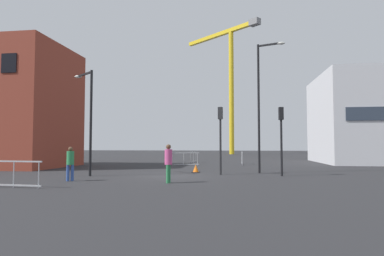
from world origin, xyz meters
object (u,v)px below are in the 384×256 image
traffic_cone_striped (196,169)px  traffic_light_island (220,129)px  traffic_light_far (281,129)px  pedestrian_waiting (168,160)px  streetlamp_tall (262,98)px  streetlamp_short (89,112)px  construction_crane (230,70)px  pedestrian_walking (70,161)px

traffic_cone_striped → traffic_light_island: bearing=-40.0°
traffic_light_far → traffic_light_island: bearing=174.1°
pedestrian_waiting → streetlamp_tall: bearing=51.0°
streetlamp_short → construction_crane: bearing=80.9°
construction_crane → traffic_light_far: size_ratio=6.24×
traffic_light_island → pedestrian_waiting: size_ratio=2.25×
traffic_cone_striped → construction_crane: bearing=88.3°
construction_crane → traffic_light_far: 44.02m
traffic_light_far → traffic_cone_striped: bearing=161.2°
construction_crane → streetlamp_short: construction_crane is taller
streetlamp_short → pedestrian_walking: size_ratio=3.63×
pedestrian_walking → traffic_cone_striped: pedestrian_walking is taller
construction_crane → traffic_light_island: (0.39, -41.48, -13.11)m
construction_crane → pedestrian_walking: size_ratio=14.63×
streetlamp_tall → traffic_light_far: bearing=-60.0°
streetlamp_tall → streetlamp_short: (-9.74, -2.91, -1.02)m
construction_crane → traffic_cone_striped: bearing=-91.7°
traffic_light_far → pedestrian_walking: size_ratio=2.34×
traffic_light_far → pedestrian_walking: (-10.27, -3.95, -1.63)m
construction_crane → pedestrian_walking: (-6.50, -45.78, -14.79)m
traffic_light_island → traffic_cone_striped: (-1.62, 1.36, -2.40)m
streetlamp_tall → pedestrian_walking: 11.47m
pedestrian_waiting → traffic_cone_striped: (0.50, 5.74, -0.79)m
streetlamp_short → traffic_cone_striped: streetlamp_short is taller
construction_crane → traffic_cone_striped: 43.04m
streetlamp_tall → streetlamp_short: streetlamp_tall is taller
streetlamp_tall → traffic_light_island: size_ratio=2.03×
streetlamp_tall → traffic_light_island: 3.38m
streetlamp_tall → pedestrian_waiting: (-4.57, -5.64, -3.58)m
traffic_light_far → traffic_cone_striped: (-4.99, 1.70, -2.34)m
streetlamp_short → pedestrian_waiting: 6.39m
traffic_light_island → pedestrian_waiting: bearing=-115.8°
pedestrian_waiting → traffic_cone_striped: size_ratio=3.51×
streetlamp_short → traffic_light_island: bearing=12.8°
traffic_light_island → pedestrian_walking: size_ratio=2.40×
traffic_light_island → pedestrian_walking: (-6.89, -4.30, -1.69)m
construction_crane → traffic_light_island: construction_crane is taller
construction_crane → streetlamp_short: bearing=-99.1°
construction_crane → traffic_cone_striped: size_ratio=48.02×
traffic_light_far → construction_crane: bearing=95.1°
construction_crane → streetlamp_short: (-6.90, -43.14, -12.16)m
streetlamp_short → traffic_light_island: size_ratio=1.51×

